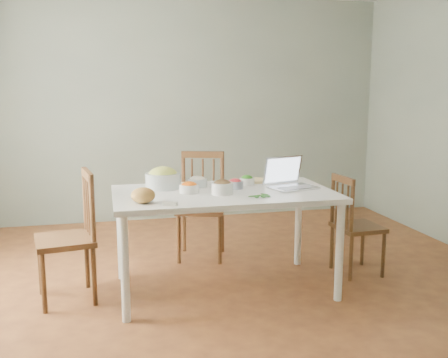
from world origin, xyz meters
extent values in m
cube|color=#542D19|center=(0.00, 0.00, 0.00)|extent=(5.00, 5.00, 0.00)
cube|color=gray|center=(0.00, 2.50, 1.35)|extent=(5.00, 0.00, 2.70)
ellipsoid|color=#BD8F3F|center=(-0.69, -0.17, 0.86)|extent=(0.21, 0.21, 0.11)
cube|color=silver|center=(-0.52, -0.30, 0.82)|extent=(0.10, 0.07, 0.03)
cylinder|color=#E2C47A|center=(0.33, 0.46, 0.81)|extent=(0.27, 0.27, 0.02)
camera|label=1|loc=(-0.94, -3.71, 1.59)|focal=40.93mm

